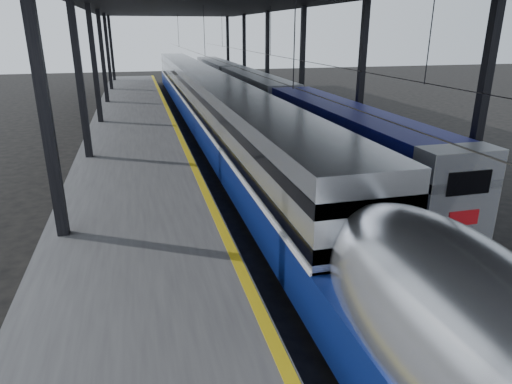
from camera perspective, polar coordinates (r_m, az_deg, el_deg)
name	(u,v)px	position (r m, az deg, el deg)	size (l,w,h in m)	color
ground	(277,322)	(12.59, 2.65, -15.93)	(160.00, 160.00, 0.00)	black
platform	(135,142)	(30.54, -14.94, 6.07)	(6.00, 80.00, 1.00)	#4C4C4F
yellow_strip	(178,132)	(30.52, -9.73, 7.42)	(0.30, 80.00, 0.01)	yellow
rails	(255,141)	(31.56, -0.15, 6.38)	(6.52, 80.00, 0.16)	slate
tgv_train	(210,107)	(34.15, -5.81, 10.57)	(2.97, 65.20, 4.26)	silver
second_train	(256,96)	(40.68, 0.03, 11.94)	(2.68, 56.05, 3.69)	navy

